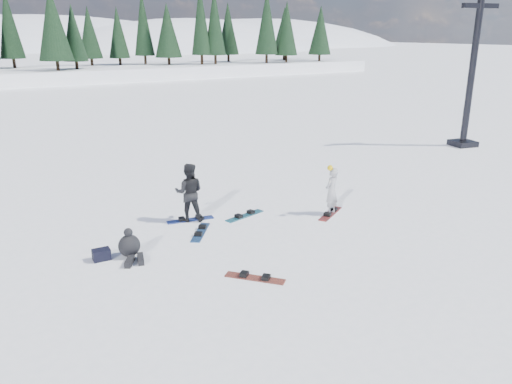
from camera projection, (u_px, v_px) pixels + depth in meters
ground at (336, 222)px, 15.84m from camera, size 420.00×420.00×0.00m
lift_tower at (470, 87)px, 25.43m from camera, size 2.07×1.33×7.52m
snowboarder_woman at (331, 191)px, 16.26m from camera, size 0.68×0.58×1.73m
snowboarder_man at (189, 192)px, 15.68m from camera, size 1.14×1.06×1.88m
seated_rider at (130, 247)px, 13.24m from camera, size 0.73×1.06×0.82m
gear_bag at (101, 255)px, 13.15m from camera, size 0.46×0.32×0.30m
snowboard_woman at (330, 214)px, 16.50m from camera, size 1.43×1.01×0.03m
snowboard_man at (190, 220)px, 15.97m from camera, size 1.53×0.52×0.03m
snowboard_loose_b at (255, 278)px, 12.19m from camera, size 1.21×1.30×0.03m
snowboard_loose_c at (245, 216)px, 16.31m from camera, size 1.52×0.65×0.03m
snowboard_loose_a at (200, 232)px, 14.97m from camera, size 1.13×1.37×0.03m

